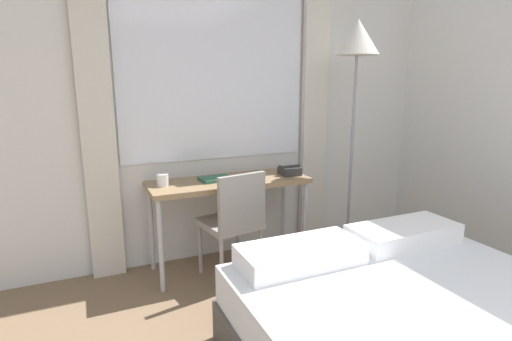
# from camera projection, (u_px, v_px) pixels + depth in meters

# --- Properties ---
(wall_back_with_window) EXTENTS (4.99, 0.13, 2.70)m
(wall_back_with_window) POSITION_uv_depth(u_px,v_px,m) (218.00, 97.00, 3.28)
(wall_back_with_window) COLOR silver
(wall_back_with_window) RESTS_ON ground_plane
(desk) EXTENTS (1.25, 0.46, 0.73)m
(desk) POSITION_uv_depth(u_px,v_px,m) (229.00, 188.00, 3.14)
(desk) COLOR #937551
(desk) RESTS_ON ground_plane
(desk_chair) EXTENTS (0.46, 0.46, 0.84)m
(desk_chair) POSITION_uv_depth(u_px,v_px,m) (234.00, 218.00, 2.97)
(desk_chair) COLOR gray
(desk_chair) RESTS_ON ground_plane
(standing_lamp) EXTENTS (0.36, 0.36, 1.96)m
(standing_lamp) POSITION_uv_depth(u_px,v_px,m) (357.00, 53.00, 3.20)
(standing_lamp) COLOR #4C4C51
(standing_lamp) RESTS_ON ground_plane
(telephone) EXTENTS (0.17, 0.16, 0.09)m
(telephone) POSITION_uv_depth(u_px,v_px,m) (290.00, 170.00, 3.29)
(telephone) COLOR #2D2D2D
(telephone) RESTS_ON desk
(book) EXTENTS (0.26, 0.20, 0.02)m
(book) POSITION_uv_depth(u_px,v_px,m) (216.00, 179.00, 3.11)
(book) COLOR #33664C
(book) RESTS_ON desk
(mug) EXTENTS (0.09, 0.09, 0.09)m
(mug) POSITION_uv_depth(u_px,v_px,m) (163.00, 180.00, 2.93)
(mug) COLOR white
(mug) RESTS_ON desk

